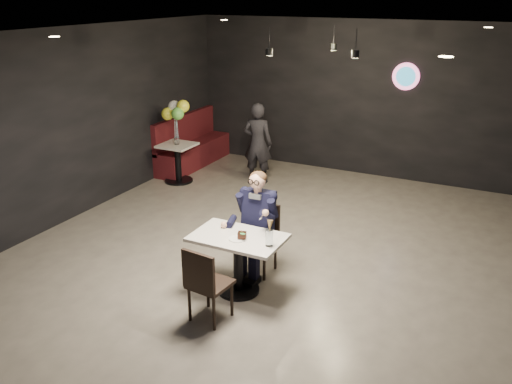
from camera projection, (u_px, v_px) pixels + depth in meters
The scene contains 17 objects.
floor at pixel (260, 267), 7.29m from camera, with size 9.00×9.00×0.00m, color gray.
wall_sign at pixel (406, 76), 9.99m from camera, with size 0.50×0.06×0.50m, color pink, non-canonical shape.
pendant_lights at pixel (321, 35), 7.95m from camera, with size 1.40×1.20×0.36m, color black.
main_table at pixel (238, 264), 6.60m from camera, with size 1.10×0.70×0.75m, color silver.
chair_far at pixel (258, 240), 7.03m from camera, with size 0.42×0.46×0.92m, color black.
chair_near at pixel (210, 282), 6.02m from camera, with size 0.42×0.46×0.92m, color black.
seated_man at pixel (258, 222), 6.94m from camera, with size 0.60×0.80×1.44m, color black.
dessert_plate at pixel (238, 239), 6.39m from camera, with size 0.21×0.21×0.01m, color white.
cake_slice at pixel (242, 236), 6.37m from camera, with size 0.10×0.08×0.07m, color black.
mint_leaf at pixel (243, 234), 6.31m from camera, with size 0.07×0.04×0.01m, color #2C863E.
sundae_glass at pixel (269, 238), 6.19m from camera, with size 0.09×0.09×0.20m, color silver.
wafer_cone at pixel (270, 226), 6.15m from camera, with size 0.07×0.07×0.13m, color tan.
booth_bench at pixel (193, 141), 11.32m from camera, with size 0.54×2.15×1.07m, color #4B1011.
side_table at pixel (178, 162), 10.41m from camera, with size 0.62×0.62×0.78m, color silver.
balloon_vase at pixel (177, 141), 10.26m from camera, with size 0.09×0.09×0.14m, color silver.
balloon_bunch at pixel (176, 118), 10.10m from camera, with size 0.43×0.43×0.71m, color #FFF935.
passerby at pixel (258, 143), 10.27m from camera, with size 0.56×0.37×1.54m, color black.
Camera 1 is at (2.85, -5.80, 3.53)m, focal length 38.00 mm.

